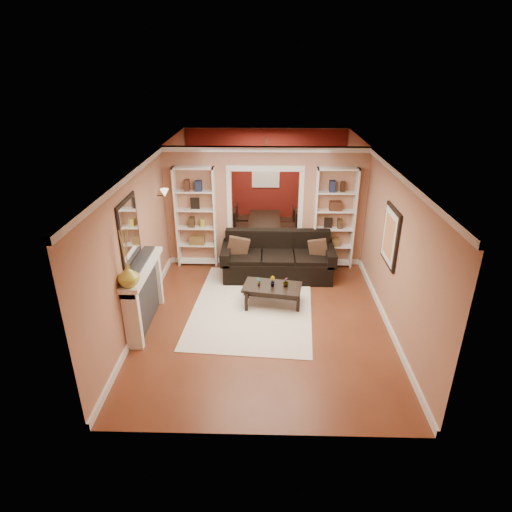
{
  "coord_description": "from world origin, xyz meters",
  "views": [
    {
      "loc": [
        0.04,
        -8.02,
        4.35
      ],
      "look_at": [
        -0.15,
        -0.8,
        1.05
      ],
      "focal_mm": 30.0,
      "sensor_mm": 36.0,
      "label": 1
    }
  ],
  "objects_px": {
    "sofa": "(278,256)",
    "bookshelf_right": "(334,219)",
    "bookshelf_left": "(196,218)",
    "coffee_table": "(272,295)",
    "fireplace": "(145,296)",
    "dining_table": "(265,228)"
  },
  "relations": [
    {
      "from": "coffee_table",
      "to": "fireplace",
      "type": "xyz_separation_m",
      "value": [
        -2.25,
        -0.71,
        0.37
      ]
    },
    {
      "from": "sofa",
      "to": "bookshelf_right",
      "type": "distance_m",
      "value": 1.54
    },
    {
      "from": "coffee_table",
      "to": "dining_table",
      "type": "bearing_deg",
      "value": 102.43
    },
    {
      "from": "bookshelf_right",
      "to": "fireplace",
      "type": "xyz_separation_m",
      "value": [
        -3.64,
        -2.53,
        -0.57
      ]
    },
    {
      "from": "bookshelf_right",
      "to": "fireplace",
      "type": "relative_size",
      "value": 1.35
    },
    {
      "from": "bookshelf_right",
      "to": "fireplace",
      "type": "distance_m",
      "value": 4.47
    },
    {
      "from": "sofa",
      "to": "coffee_table",
      "type": "bearing_deg",
      "value": -95.92
    },
    {
      "from": "bookshelf_left",
      "to": "fireplace",
      "type": "height_order",
      "value": "bookshelf_left"
    },
    {
      "from": "sofa",
      "to": "coffee_table",
      "type": "distance_m",
      "value": 1.28
    },
    {
      "from": "sofa",
      "to": "bookshelf_right",
      "type": "bearing_deg",
      "value": 24.73
    },
    {
      "from": "sofa",
      "to": "bookshelf_left",
      "type": "distance_m",
      "value": 2.04
    },
    {
      "from": "dining_table",
      "to": "fireplace",
      "type": "bearing_deg",
      "value": 153.49
    },
    {
      "from": "bookshelf_right",
      "to": "dining_table",
      "type": "xyz_separation_m",
      "value": [
        -1.54,
        1.68,
        -0.88
      ]
    },
    {
      "from": "sofa",
      "to": "dining_table",
      "type": "bearing_deg",
      "value": 97.07
    },
    {
      "from": "coffee_table",
      "to": "fireplace",
      "type": "bearing_deg",
      "value": -152.57
    },
    {
      "from": "sofa",
      "to": "bookshelf_left",
      "type": "relative_size",
      "value": 1.06
    },
    {
      "from": "bookshelf_right",
      "to": "dining_table",
      "type": "bearing_deg",
      "value": 132.49
    },
    {
      "from": "dining_table",
      "to": "sofa",
      "type": "bearing_deg",
      "value": -172.93
    },
    {
      "from": "bookshelf_left",
      "to": "bookshelf_right",
      "type": "relative_size",
      "value": 1.0
    },
    {
      "from": "bookshelf_left",
      "to": "dining_table",
      "type": "distance_m",
      "value": 2.46
    },
    {
      "from": "sofa",
      "to": "bookshelf_right",
      "type": "relative_size",
      "value": 1.06
    },
    {
      "from": "sofa",
      "to": "fireplace",
      "type": "distance_m",
      "value": 3.08
    }
  ]
}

